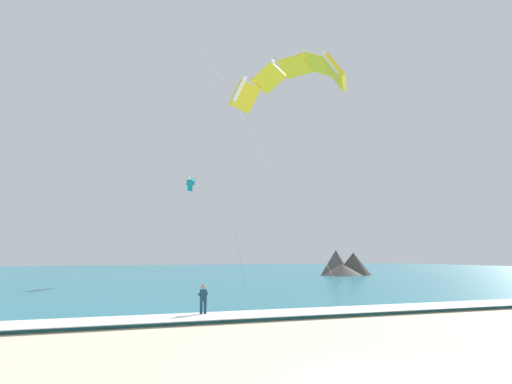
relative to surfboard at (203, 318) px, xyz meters
The scene contains 7 objects.
sea 58.19m from the surfboard, 88.52° to the left, with size 200.00×120.00×0.20m, color teal.
surf_foam 1.73m from the surfboard, 28.80° to the right, with size 200.00×2.91×0.04m, color white.
surfboard is the anchor object (origin of this frame).
kitesurfer 0.91m from the surfboard, 79.86° to the left, with size 0.58×0.58×1.69m.
kite_primary 17.07m from the surfboard, 30.54° to the left, with size 9.24×8.11×15.33m.
kite_distant 33.66m from the surfboard, 78.56° to the left, with size 1.66×3.95×1.46m.
headland_right 49.60m from the surfboard, 50.83° to the left, with size 8.85×8.66×3.89m.
Camera 1 is at (-7.65, -10.17, 3.18)m, focal length 33.56 mm.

